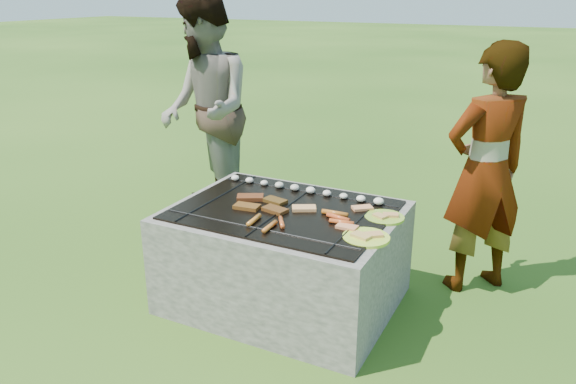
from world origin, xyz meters
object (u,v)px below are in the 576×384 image
plate_far (385,217)px  plate_near (366,237)px  bystander (206,111)px  cook (486,171)px  fire_pit (284,260)px

plate_far → plate_near: plate_near is taller
plate_near → bystander: bearing=147.6°
plate_far → plate_near: bearing=-90.1°
plate_near → cook: size_ratio=0.19×
plate_far → cook: cook is taller
cook → bystander: 2.21m
cook → fire_pit: bearing=-9.0°
fire_pit → bystander: (-1.19, 0.95, 0.62)m
plate_near → cook: bearing=63.7°
cook → plate_far: bearing=7.8°
plate_far → bystander: size_ratio=0.15×
bystander → plate_near: bearing=12.9°
fire_pit → cook: size_ratio=0.84×
fire_pit → cook: cook is taller
plate_near → fire_pit: bearing=163.8°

